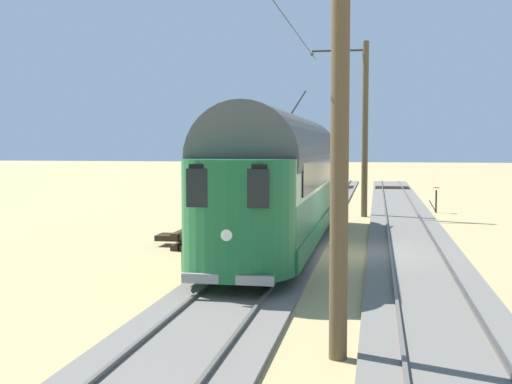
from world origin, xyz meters
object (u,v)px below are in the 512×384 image
(catenary_pole_foreground, at_px, (364,126))
(vintage_streetcar, at_px, (282,177))
(catenary_pole_mid_near, at_px, (336,88))
(spare_tie_stack, at_px, (194,238))
(switch_stand, at_px, (436,198))

(catenary_pole_foreground, bearing_deg, vintage_streetcar, 76.33)
(catenary_pole_mid_near, xyz_separation_m, spare_tie_stack, (5.24, -10.71, -3.87))
(catenary_pole_foreground, relative_size, spare_tie_stack, 3.32)
(catenary_pole_foreground, height_order, spare_tie_stack, catenary_pole_foreground)
(catenary_pole_foreground, relative_size, switch_stand, 6.46)
(vintage_streetcar, relative_size, switch_stand, 12.84)
(catenary_pole_mid_near, bearing_deg, switch_stand, -98.49)
(vintage_streetcar, bearing_deg, catenary_pole_mid_near, 102.29)
(switch_stand, height_order, spare_tie_stack, switch_stand)
(catenary_pole_foreground, bearing_deg, catenary_pole_mid_near, 90.00)
(vintage_streetcar, relative_size, catenary_pole_foreground, 1.99)
(catenary_pole_mid_near, height_order, switch_stand, catenary_pole_mid_near)
(catenary_pole_foreground, distance_m, switch_stand, 5.46)
(catenary_pole_foreground, xyz_separation_m, catenary_pole_mid_near, (0.00, 20.66, 0.00))
(spare_tie_stack, bearing_deg, vintage_streetcar, -176.21)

